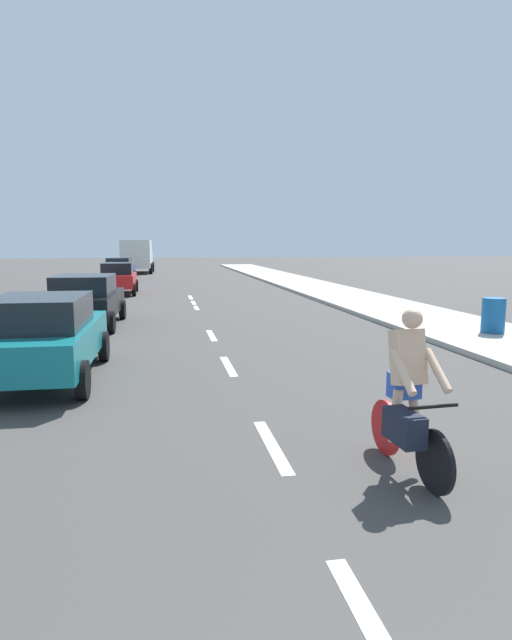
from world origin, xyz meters
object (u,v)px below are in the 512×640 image
parked_car_blue (120,269)px  parked_car_red (118,277)px  cyclist (407,400)px  trash_bin_near (493,315)px  delivery_truck (137,255)px  parked_car_teal (42,335)px  parked_car_black (86,299)px

parked_car_blue → parked_car_red: bearing=-83.5°
parked_car_red → cyclist: bearing=-78.2°
trash_bin_near → delivery_truck: bearing=107.3°
parked_car_teal → delivery_truck: size_ratio=0.68×
cyclist → parked_car_blue: size_ratio=0.45×
parked_car_teal → trash_bin_near: 11.19m
cyclist → delivery_truck: 42.45m
parked_car_black → delivery_truck: bearing=91.6°
parked_car_teal → parked_car_black: size_ratio=0.98×
parked_car_teal → parked_car_blue: 27.05m
parked_car_blue → trash_bin_near: parked_car_blue is taller
parked_car_teal → parked_car_blue: same height
parked_car_teal → parked_car_black: 6.59m
parked_car_black → parked_car_red: same height
parked_car_teal → delivery_truck: (0.13, 37.23, 0.66)m
cyclist → trash_bin_near: size_ratio=1.95×
parked_car_red → trash_bin_near: bearing=-53.8°
cyclist → delivery_truck: delivery_truck is taller
parked_car_red → parked_car_black: bearing=-90.8°
delivery_truck → cyclist: bearing=-82.5°
parked_car_red → parked_car_blue: same height
parked_car_teal → delivery_truck: delivery_truck is taller
cyclist → delivery_truck: bearing=-87.5°
cyclist → parked_car_blue: bearing=-84.3°
parked_car_black → parked_car_blue: bearing=93.4°
cyclist → trash_bin_near: 9.76m
cyclist → trash_bin_near: (6.11, 7.61, -0.22)m
parked_car_blue → delivery_truck: (0.74, 10.18, 0.67)m
cyclist → parked_car_red: cyclist is taller
cyclist → delivery_truck: size_ratio=0.29×
delivery_truck → parked_car_teal: bearing=-88.9°
parked_car_teal → trash_bin_near: parked_car_teal is taller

